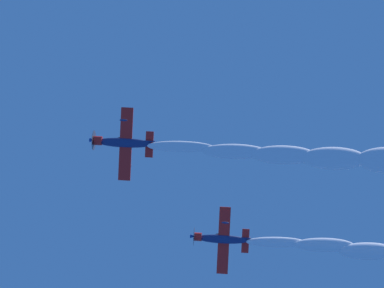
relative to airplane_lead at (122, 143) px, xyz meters
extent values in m
ellipsoid|color=navy|center=(-0.28, 0.01, -0.03)|extent=(7.70, 2.21, 2.06)
cylinder|color=red|center=(3.19, -0.16, 0.23)|extent=(1.19, 1.66, 1.65)
cone|color=#194CB2|center=(3.93, -0.20, 0.28)|extent=(0.88, 0.81, 0.80)
cylinder|color=#3F3F47|center=(3.76, -0.19, 0.27)|extent=(0.40, 3.48, 3.49)
cube|color=red|center=(-0.50, -0.06, -0.22)|extent=(2.05, 8.98, 4.21)
ellipsoid|color=navy|center=(-0.15, 4.24, -2.15)|extent=(1.07, 0.44, 0.43)
ellipsoid|color=navy|center=(-0.86, -4.36, 1.72)|extent=(1.07, 0.44, 0.43)
cube|color=red|center=(-3.61, 0.20, -0.22)|extent=(1.19, 3.27, 1.59)
cube|color=navy|center=(-3.71, 0.44, 0.30)|extent=(1.38, 0.74, 1.29)
ellipsoid|color=#1E232D|center=(0.04, 0.19, 0.43)|extent=(1.82, 1.17, 1.11)
ellipsoid|color=navy|center=(-15.10, -14.29, 0.56)|extent=(7.71, 2.26, 2.16)
cylinder|color=red|center=(-11.63, -14.46, 0.86)|extent=(1.21, 1.67, 1.67)
cone|color=#194CB2|center=(-10.89, -14.50, 0.93)|extent=(0.88, 0.82, 0.82)
cylinder|color=#3F3F47|center=(-11.06, -14.49, 0.91)|extent=(0.44, 3.49, 3.50)
cube|color=red|center=(-15.32, -14.36, 0.37)|extent=(2.04, 8.96, 4.29)
ellipsoid|color=navy|center=(-14.94, -10.08, -1.60)|extent=(1.07, 0.45, 0.45)
ellipsoid|color=navy|center=(-15.70, -18.65, 2.33)|extent=(1.07, 0.45, 0.45)
cube|color=red|center=(-18.42, -14.11, 0.32)|extent=(1.19, 3.26, 1.62)
cube|color=navy|center=(-18.53, -13.86, 0.83)|extent=(1.40, 0.75, 1.30)
ellipsoid|color=#1E232D|center=(-14.79, -14.11, 1.02)|extent=(1.83, 1.18, 1.14)
ellipsoid|color=white|center=(-7.72, 0.47, -0.57)|extent=(8.92, 1.92, 1.93)
ellipsoid|color=white|center=(-14.92, 0.55, -0.71)|extent=(8.97, 2.44, 2.45)
ellipsoid|color=white|center=(-21.35, 0.82, -0.97)|extent=(9.02, 2.95, 2.96)
ellipsoid|color=white|center=(-27.93, 1.17, -1.36)|extent=(9.07, 3.47, 3.48)
ellipsoid|color=white|center=(-22.86, -13.85, 0.30)|extent=(8.92, 1.92, 1.93)
ellipsoid|color=white|center=(-29.66, -13.39, -0.05)|extent=(8.97, 2.44, 2.45)
ellipsoid|color=white|center=(-36.07, -13.57, -0.46)|extent=(9.02, 2.95, 2.96)
camera|label=1|loc=(-5.38, 38.36, -76.43)|focal=60.42mm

